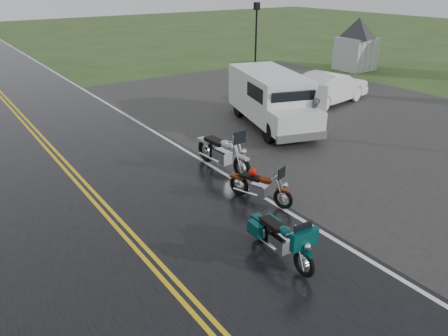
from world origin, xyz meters
name	(u,v)px	position (x,y,z in m)	size (l,w,h in m)	color
ground	(167,279)	(0.00, 0.00, 0.00)	(120.00, 120.00, 0.00)	#2D471E
road	(40,138)	(0.00, 10.00, 0.02)	(8.00, 100.00, 0.04)	black
parking_pad	(344,120)	(11.00, 5.00, 0.01)	(14.00, 24.00, 0.03)	black
visitor_center	(358,31)	(20.00, 12.00, 2.40)	(16.00, 10.00, 4.80)	#A8AAAD
motorcycle_red	(284,191)	(3.78, 0.75, 0.55)	(0.68, 1.88, 1.11)	#621F0B
motorcycle_teal	(305,253)	(2.26, -1.55, 0.59)	(0.72, 1.99, 1.17)	#053B3A
motorcycle_silver	(242,158)	(3.98, 2.77, 0.72)	(0.89, 2.45, 1.45)	#9D9FA4
van_white	(270,115)	(6.72, 4.75, 1.08)	(2.06, 5.49, 2.16)	silver
person_at_van	(313,119)	(8.29, 4.16, 0.77)	(0.56, 0.37, 1.53)	#4A494E
sedan_white	(329,88)	(12.45, 7.23, 0.74)	(1.57, 4.51, 1.48)	white
lamp_post_far_right	(256,41)	(13.00, 13.47, 2.14)	(0.37, 0.37, 4.28)	black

